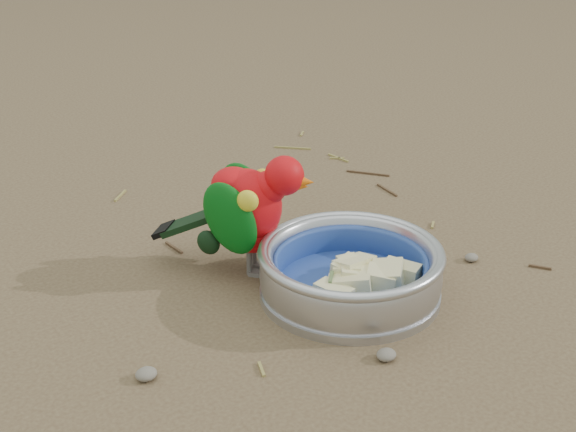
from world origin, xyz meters
TOP-DOWN VIEW (x-y plane):
  - ground at (0.00, 0.00)m, footprint 60.00×60.00m
  - food_bowl at (0.11, -0.05)m, footprint 0.21×0.21m
  - bowl_wall at (0.11, -0.05)m, footprint 0.21×0.21m
  - fruit_wedges at (0.11, -0.05)m, footprint 0.13×0.13m
  - lory_parrot at (0.05, 0.07)m, footprint 0.18×0.19m
  - ground_debris at (-0.04, 0.00)m, footprint 0.90×0.80m

SIDE VIEW (x-z plane):
  - ground at x=0.00m, z-range 0.00..0.00m
  - ground_debris at x=-0.04m, z-range 0.00..0.01m
  - food_bowl at x=0.11m, z-range 0.00..0.02m
  - fruit_wedges at x=0.11m, z-range 0.02..0.05m
  - bowl_wall at x=0.11m, z-range 0.02..0.06m
  - lory_parrot at x=0.05m, z-range 0.00..0.15m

